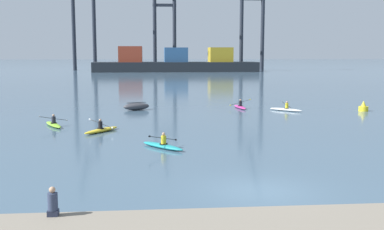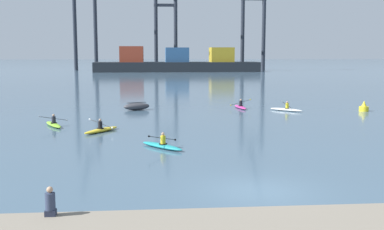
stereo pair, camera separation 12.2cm
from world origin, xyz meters
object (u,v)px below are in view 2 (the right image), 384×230
Objects in this scene: capsized_dinghy at (137,106)px; kayak_white at (286,109)px; gantry_crane_west_mid at (166,18)px; gantry_crane_east_mid at (254,12)px; container_barge at (177,63)px; gantry_crane_west at (84,9)px; channel_buoy at (364,107)px; kayak_lime at (54,124)px; seated_onlooker at (50,203)px; kayak_magenta at (240,107)px; kayak_teal at (162,145)px; kayak_yellow at (101,130)px.

capsized_dinghy is 0.98× the size of kayak_white.
gantry_crane_west_mid is 28.22m from gantry_crane_east_mid.
gantry_crane_west reaches higher than container_barge.
channel_buoy is at bearing -69.18° from gantry_crane_west.
gantry_crane_west_mid is 9.81× the size of kayak_lime.
channel_buoy reaches higher than capsized_dinghy.
seated_onlooker is (-1.46, -31.94, 0.76)m from capsized_dinghy.
seated_onlooker is (-34.78, -133.30, -17.10)m from gantry_crane_east_mid.
kayak_white is 0.84× the size of kayak_magenta.
capsized_dinghy is 10.40m from kayak_magenta.
kayak_teal is at bearing -113.21° from kayak_magenta.
gantry_crane_west is at bearing 96.76° from kayak_lime.
container_barge reaches higher than capsized_dinghy.
kayak_white is at bearing 62.13° from seated_onlooker.
kayak_lime is (-27.75, -7.07, -0.19)m from channel_buoy.
gantry_crane_east_mid is 42.47× the size of seated_onlooker.
gantry_crane_west_mid is at bearing 87.00° from seated_onlooker.
capsized_dinghy is at bearing 172.90° from channel_buoy.
gantry_crane_west_mid is at bearing 88.30° from kayak_teal.
gantry_crane_west_mid reaches higher than kayak_magenta.
container_barge is at bearing -78.23° from gantry_crane_west_mid.
gantry_crane_west_mid is at bearing 86.88° from capsized_dinghy.
capsized_dinghy is (19.75, -106.51, -18.83)m from gantry_crane_west.
container_barge is 19.76m from gantry_crane_west_mid.
container_barge is 113.31m from kayak_teal.
gantry_crane_west_mid reaches higher than channel_buoy.
seated_onlooker is at bearing -105.19° from kayak_teal.
container_barge is at bearing 84.75° from capsized_dinghy.
container_barge is 1.50× the size of gantry_crane_west_mid.
capsized_dinghy is 14.53m from kayak_white.
gantry_crane_east_mid reaches higher than kayak_yellow.
gantry_crane_west_mid is at bearing 101.77° from container_barge.
seated_onlooker is at bearing -78.50° from kayak_lime.
kayak_lime is at bearing -121.38° from capsized_dinghy.
kayak_white is at bearing 33.10° from kayak_yellow.
container_barge is at bearing 91.05° from kayak_magenta.
kayak_white reaches higher than channel_buoy.
container_barge is 1.28× the size of gantry_crane_east_mid.
seated_onlooker reaches higher than channel_buoy.
gantry_crane_east_mid is at bearing 83.68° from channel_buoy.
gantry_crane_east_mid reaches higher than gantry_crane_west_mid.
kayak_magenta is (-4.01, 2.48, 0.00)m from kayak_white.
channel_buoy is 25.38m from kayak_teal.
kayak_white is (-18.93, -103.32, -18.03)m from gantry_crane_east_mid.
kayak_magenta is 3.85× the size of seated_onlooker.
kayak_white is at bearing -72.53° from gantry_crane_west.
kayak_yellow is at bearing -99.25° from capsized_dinghy.
gantry_crane_west is at bearing 100.51° from capsized_dinghy.
gantry_crane_west is 11.90× the size of kayak_yellow.
gantry_crane_west is 25.76m from gantry_crane_west_mid.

